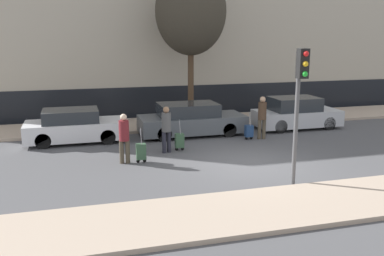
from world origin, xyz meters
The scene contains 16 objects.
ground_plane centered at (0.00, 0.00, 0.00)m, with size 80.00×80.00×0.00m, color #4C4C4F.
sidewalk_near centered at (0.00, -3.75, 0.06)m, with size 28.00×2.50×0.12m.
sidewalk_far centered at (0.00, 7.00, 0.06)m, with size 28.00×3.00×0.12m.
building_facade centered at (0.00, 10.48, 5.43)m, with size 28.00×2.63×10.90m.
parked_car_0 centered at (-5.63, 4.75, 0.63)m, with size 3.93×1.75×1.33m.
parked_car_1 centered at (-0.76, 4.66, 0.65)m, with size 4.54×1.84×1.38m.
parked_car_2 centered at (4.29, 4.66, 0.67)m, with size 3.92×1.73×1.45m.
pedestrian_left centered at (-4.04, 1.23, 0.96)m, with size 0.35×0.34×1.70m.
trolley_left centered at (-3.50, 1.15, 0.39)m, with size 0.34×0.29×1.20m.
pedestrian_center centered at (-2.39, 2.16, 0.98)m, with size 0.34×0.34×1.72m.
trolley_center centered at (-1.87, 2.31, 0.38)m, with size 0.34×0.29×1.19m.
pedestrian_right centered at (1.87, 3.15, 1.01)m, with size 0.35×0.34×1.78m.
trolley_right centered at (1.32, 3.19, 0.36)m, with size 0.34×0.29×1.14m.
traffic_light centered at (0.37, -2.36, 2.78)m, with size 0.28×0.47×3.91m.
parked_bicycle centered at (4.27, 7.00, 0.49)m, with size 1.77×0.06×0.96m.
bare_tree_near_crossing centered at (-0.12, 6.98, 5.29)m, with size 3.31×3.31×7.21m.
Camera 1 is at (-5.62, -12.75, 4.28)m, focal length 40.00 mm.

